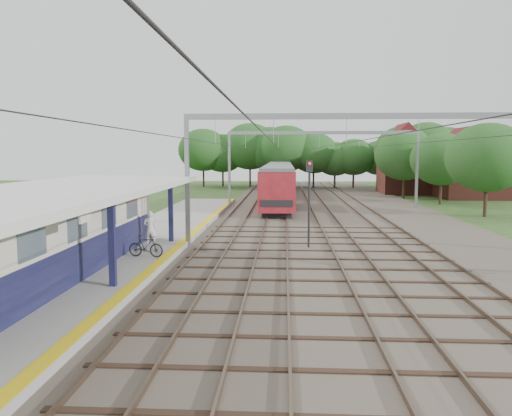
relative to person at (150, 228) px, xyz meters
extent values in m
plane|color=#2D4C1E|center=(6.64, -13.62, -1.23)|extent=(160.00, 160.00, 0.00)
cube|color=#473D33|center=(10.64, 16.38, -1.18)|extent=(18.00, 90.00, 0.10)
cube|color=gray|center=(-0.86, 0.38, -1.06)|extent=(5.00, 52.00, 0.35)
cube|color=yellow|center=(1.39, 0.38, -0.88)|extent=(0.45, 52.00, 0.01)
cube|color=beige|center=(-2.26, -6.62, 0.82)|extent=(3.20, 18.00, 3.40)
cube|color=#121339|center=(-0.64, -6.62, -0.18)|extent=(0.06, 18.00, 1.40)
cube|color=slate|center=(-0.63, -6.62, 1.32)|extent=(0.05, 16.00, 1.30)
cube|color=#121339|center=(0.74, -7.62, 0.72)|extent=(0.22, 0.22, 3.20)
cube|color=#121339|center=(0.74, 1.38, 0.72)|extent=(0.22, 0.22, 3.20)
cube|color=silver|center=(-1.16, -7.62, 2.44)|extent=(6.40, 20.00, 0.24)
cube|color=white|center=(0.64, -9.62, 1.77)|extent=(0.06, 0.85, 0.26)
cube|color=brown|center=(2.43, 16.38, -1.06)|extent=(0.07, 88.00, 0.15)
cube|color=brown|center=(3.86, 16.38, -1.06)|extent=(0.07, 88.00, 0.15)
cube|color=brown|center=(5.43, 16.38, -1.06)|extent=(0.07, 88.00, 0.15)
cube|color=brown|center=(6.86, 16.38, -1.06)|extent=(0.07, 88.00, 0.15)
cube|color=brown|center=(9.13, 16.38, -1.06)|extent=(0.07, 88.00, 0.15)
cube|color=brown|center=(10.56, 16.38, -1.06)|extent=(0.07, 88.00, 0.15)
cube|color=brown|center=(12.73, 16.38, -1.06)|extent=(0.07, 88.00, 0.15)
cube|color=brown|center=(14.16, 16.38, -1.06)|extent=(0.07, 88.00, 0.15)
cube|color=gray|center=(1.64, 1.38, 2.27)|extent=(0.22, 0.22, 7.00)
cube|color=gray|center=(10.14, 1.38, 5.62)|extent=(17.00, 0.20, 0.30)
cube|color=gray|center=(1.64, 21.38, 2.27)|extent=(0.22, 0.22, 7.00)
cube|color=gray|center=(18.64, 21.38, 2.27)|extent=(0.22, 0.22, 7.00)
cube|color=gray|center=(10.14, 21.38, 5.62)|extent=(17.00, 0.20, 0.30)
cylinder|color=black|center=(3.14, 16.38, 4.27)|extent=(0.02, 88.00, 0.02)
cylinder|color=black|center=(6.14, 16.38, 4.27)|extent=(0.02, 88.00, 0.02)
cylinder|color=black|center=(9.84, 16.38, 4.27)|extent=(0.02, 88.00, 0.02)
cylinder|color=black|center=(13.44, 16.38, 4.27)|extent=(0.02, 88.00, 0.02)
cylinder|color=#382619|center=(-3.36, 47.38, 0.21)|extent=(0.28, 0.28, 2.88)
ellipsoid|color=#184519|center=(-3.36, 47.38, 3.73)|extent=(6.72, 6.72, 5.76)
cylinder|color=#382619|center=(2.64, 49.38, 0.03)|extent=(0.28, 0.28, 2.52)
ellipsoid|color=#184519|center=(2.64, 49.38, 3.11)|extent=(5.88, 5.88, 5.04)
cylinder|color=#382619|center=(8.64, 46.38, 0.39)|extent=(0.28, 0.28, 3.24)
ellipsoid|color=#184519|center=(8.64, 46.38, 4.35)|extent=(7.56, 7.56, 6.48)
cylinder|color=#382619|center=(14.64, 48.38, 0.12)|extent=(0.28, 0.28, 2.70)
ellipsoid|color=#184519|center=(14.64, 48.38, 3.42)|extent=(6.30, 6.30, 5.40)
cylinder|color=#382619|center=(21.14, 24.38, 0.03)|extent=(0.28, 0.28, 2.52)
ellipsoid|color=#184519|center=(21.14, 24.38, 3.11)|extent=(5.88, 5.88, 5.04)
cylinder|color=#382619|center=(21.64, 40.38, 0.21)|extent=(0.28, 0.28, 2.88)
ellipsoid|color=#184519|center=(21.64, 40.38, 3.73)|extent=(6.72, 6.72, 5.76)
cube|color=brown|center=(27.64, 32.38, 1.02)|extent=(7.00, 6.00, 4.50)
cube|color=maroon|center=(27.64, 32.38, 4.17)|extent=(4.99, 6.12, 4.99)
cube|color=brown|center=(22.64, 38.38, 1.27)|extent=(8.00, 6.00, 5.00)
cube|color=maroon|center=(22.64, 38.38, 4.67)|extent=(5.52, 6.12, 5.52)
imported|color=silver|center=(0.00, 0.00, 0.00)|extent=(0.71, 0.53, 1.76)
imported|color=black|center=(0.53, -2.72, -0.39)|extent=(1.68, 0.70, 0.98)
cube|color=black|center=(6.14, 21.09, -0.91)|extent=(2.27, 16.19, 0.44)
cube|color=maroon|center=(6.14, 21.09, 0.85)|extent=(2.83, 17.59, 3.07)
cube|color=black|center=(6.14, 21.09, 1.17)|extent=(2.87, 16.19, 0.88)
cube|color=slate|center=(6.14, 21.09, 2.51)|extent=(2.61, 17.59, 0.28)
cube|color=black|center=(6.14, 39.28, -0.91)|extent=(2.27, 16.19, 0.44)
cube|color=maroon|center=(6.14, 39.28, 0.85)|extent=(2.83, 17.59, 3.07)
cube|color=black|center=(6.14, 39.28, 1.17)|extent=(2.87, 16.19, 0.88)
cube|color=slate|center=(6.14, 39.28, 2.51)|extent=(2.61, 17.59, 0.28)
cylinder|color=black|center=(7.99, 1.36, 0.87)|extent=(0.14, 0.14, 4.21)
cube|color=black|center=(7.99, 1.36, 3.08)|extent=(0.34, 0.24, 0.58)
sphere|color=red|center=(7.99, 1.26, 3.23)|extent=(0.15, 0.15, 0.15)
camera|label=1|loc=(6.71, -24.37, 3.72)|focal=35.00mm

